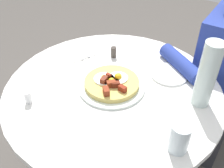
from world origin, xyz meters
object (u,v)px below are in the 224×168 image
Objects in this scene: bread_plate at (169,74)px; knife at (75,51)px; breakfast_pizza at (111,83)px; dining_table at (113,114)px; fork at (81,49)px; salt_shaker at (28,97)px; water_glass at (179,138)px; person_seated at (216,85)px; water_bottle at (207,75)px; pepper_shaker at (114,52)px; pizza_plate at (111,87)px.

knife is at bearing 100.09° from bread_plate.
dining_table is at bearing -45.27° from breakfast_pizza.
fork is 3.37× the size of salt_shaker.
breakfast_pizza is at bearing 174.69° from fork.
breakfast_pizza reaches higher than dining_table.
water_glass reaches higher than bread_plate.
person_seated reaches higher than dining_table.
water_bottle is 5.08× the size of pepper_shaker.
water_bottle is (-0.01, -0.66, 0.13)m from knife.
dining_table is 0.32m from bread_plate.
salt_shaker is (-0.26, 0.23, 0.00)m from breakfast_pizza.
water_bottle is at bearing -157.26° from knife.
salt_shaker is (-0.38, 0.58, -0.11)m from water_bottle.
person_seated reaches higher than fork.
water_bottle is (0.12, -0.34, 0.30)m from dining_table.
person_seated is 10.12× the size of water_glass.
fork is 0.65× the size of water_bottle.
bread_plate is at bearing -37.95° from pizza_plate.
pepper_shaker is (0.04, -0.18, 0.02)m from fork.
salt_shaker reaches higher than knife.
breakfast_pizza is at bearing 147.16° from person_seated.
breakfast_pizza is 0.34m from knife.
pepper_shaker is (0.21, 0.12, 0.00)m from breakfast_pizza.
water_bottle reaches higher than dining_table.
pepper_shaker reaches higher than dining_table.
water_glass reaches higher than salt_shaker.
fork is at bearing 60.84° from pizza_plate.
bread_plate is 0.95× the size of fork.
bread_plate is 0.62× the size of water_bottle.
bread_plate is at bearing -39.67° from salt_shaker.
pizza_plate is (-0.53, 0.34, 0.20)m from person_seated.
pizza_plate is 5.40× the size of salt_shaker.
person_seated is 20.79× the size of pepper_shaker.
knife is 0.73m from water_glass.
person_seated is 0.41m from bread_plate.
water_glass is 0.60m from pepper_shaker.
water_bottle is at bearing -100.36° from pepper_shaker.
water_bottle is at bearing -178.98° from person_seated.
knife is (-0.39, 0.66, 0.20)m from person_seated.
knife is 0.20m from pepper_shaker.
breakfast_pizza is (-0.00, 0.01, 0.19)m from dining_table.
person_seated reaches higher than pizza_plate.
pizza_plate is 0.02m from breakfast_pizza.
dining_table is at bearing -178.20° from knife.
salt_shaker is at bearing 138.94° from pizza_plate.
pizza_plate is 1.69× the size of bread_plate.
fork is (-0.36, 0.64, 0.20)m from person_seated.
pizza_plate reaches higher than dining_table.
water_glass is (-0.28, -0.68, 0.05)m from knife.
fork is (0.17, 0.30, 0.00)m from pizza_plate.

